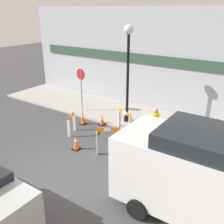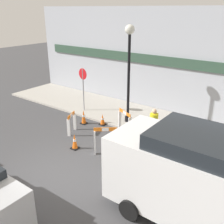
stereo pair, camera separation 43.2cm
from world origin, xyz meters
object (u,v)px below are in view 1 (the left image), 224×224
(streetlamp_post, at_px, (128,61))
(work_van, at_px, (211,176))
(stop_sign, at_px, (81,83))
(person_worker, at_px, (154,126))

(streetlamp_post, height_order, work_van, streetlamp_post)
(stop_sign, relative_size, person_worker, 1.38)
(work_van, bearing_deg, person_worker, 135.51)
(stop_sign, relative_size, work_van, 0.47)
(person_worker, height_order, work_van, work_van)
(streetlamp_post, relative_size, work_van, 0.93)
(stop_sign, bearing_deg, person_worker, 172.43)
(streetlamp_post, distance_m, work_van, 6.96)
(streetlamp_post, height_order, stop_sign, streetlamp_post)
(stop_sign, bearing_deg, streetlamp_post, -169.88)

